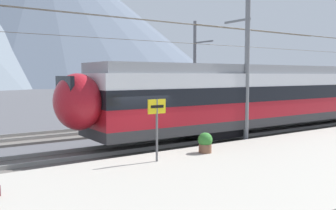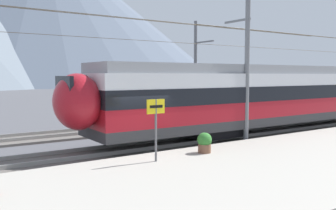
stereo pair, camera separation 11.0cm
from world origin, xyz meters
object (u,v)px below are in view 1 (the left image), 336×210
object	(u,v)px
train_near_platform	(326,92)
platform_sign	(157,116)
potted_plant_platform_edge	(205,142)
catenary_mast_mid	(245,64)
catenary_mast_far_side	(196,68)

from	to	relation	value
train_near_platform	platform_sign	size ratio (longest dim) A/B	16.09
potted_plant_platform_edge	catenary_mast_mid	bearing A→B (deg)	23.77
catenary_mast_mid	train_near_platform	bearing A→B (deg)	8.41
train_near_platform	catenary_mast_far_side	distance (m)	8.98
catenary_mast_far_side	potted_plant_platform_edge	world-z (taller)	catenary_mast_far_side
catenary_mast_far_side	platform_sign	size ratio (longest dim) A/B	20.13
train_near_platform	catenary_mast_mid	size ratio (longest dim) A/B	0.80
train_near_platform	catenary_mast_mid	distance (m)	9.11
catenary_mast_mid	platform_sign	bearing A→B (deg)	-163.26
catenary_mast_mid	potted_plant_platform_edge	bearing A→B (deg)	-156.23
catenary_mast_far_side	potted_plant_platform_edge	xyz separation A→B (m)	(-7.71, -10.26, -3.09)
catenary_mast_far_side	platform_sign	distance (m)	14.59
catenary_mast_mid	catenary_mast_far_side	bearing A→B (deg)	66.29
catenary_mast_mid	potted_plant_platform_edge	size ratio (longest dim) A/B	55.34
train_near_platform	platform_sign	distance (m)	15.51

